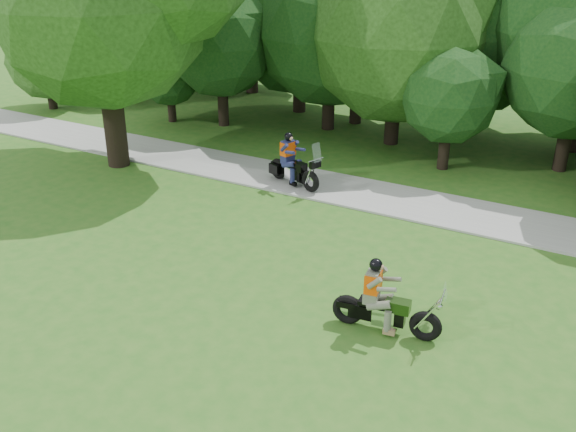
% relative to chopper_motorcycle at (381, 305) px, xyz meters
% --- Properties ---
extents(ground, '(100.00, 100.00, 0.00)m').
position_rel_chopper_motorcycle_xyz_m(ground, '(-0.25, -1.93, -0.56)').
color(ground, '#2B651C').
rests_on(ground, ground).
extents(walkway, '(60.00, 2.20, 0.06)m').
position_rel_chopper_motorcycle_xyz_m(walkway, '(-0.25, 6.07, -0.53)').
color(walkway, gray).
rests_on(walkway, ground).
extents(tree_line, '(40.06, 11.91, 7.82)m').
position_rel_chopper_motorcycle_xyz_m(tree_line, '(0.66, 12.78, 3.19)').
color(tree_line, black).
rests_on(tree_line, ground).
extents(chopper_motorcycle, '(2.13, 0.65, 1.52)m').
position_rel_chopper_motorcycle_xyz_m(chopper_motorcycle, '(0.00, 0.00, 0.00)').
color(chopper_motorcycle, black).
rests_on(chopper_motorcycle, ground).
extents(touring_motorcycle, '(1.98, 1.08, 1.55)m').
position_rel_chopper_motorcycle_xyz_m(touring_motorcycle, '(-5.04, 5.67, 0.06)').
color(touring_motorcycle, black).
rests_on(touring_motorcycle, walkway).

